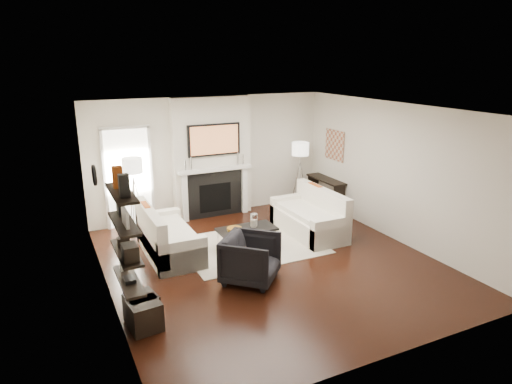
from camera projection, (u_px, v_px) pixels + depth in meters
name	position (u px, v px, depth m)	size (l,w,h in m)	color
room_envelope	(271.00, 190.00, 7.74)	(6.00, 6.00, 6.00)	black
chimney_breast	(212.00, 158.00, 10.23)	(1.80, 0.25, 2.70)	silver
fireplace_surround	(215.00, 195.00, 10.34)	(1.30, 0.02, 1.04)	black
firebox	(215.00, 198.00, 10.36)	(0.75, 0.02, 0.65)	black
mantel_pilaster_l	(185.00, 198.00, 10.01)	(0.12, 0.08, 1.10)	white
mantel_pilaster_r	(245.00, 190.00, 10.61)	(0.12, 0.08, 1.10)	white
mantel_shelf	(215.00, 169.00, 10.13)	(1.70, 0.18, 0.07)	white
tv_body	(214.00, 140.00, 9.97)	(1.20, 0.06, 0.70)	black
tv_screen	(215.00, 140.00, 9.94)	(1.10, 0.01, 0.62)	#BF723F
candlestick_l_tall	(191.00, 163.00, 9.86)	(0.04, 0.04, 0.30)	silver
candlestick_l_short	(185.00, 165.00, 9.81)	(0.04, 0.04, 0.24)	silver
candlestick_r_tall	(238.00, 159.00, 10.32)	(0.04, 0.04, 0.30)	silver
candlestick_r_short	(243.00, 160.00, 10.38)	(0.04, 0.04, 0.24)	silver
hallway_panel	(128.00, 179.00, 9.63)	(0.90, 0.02, 2.10)	white
door_trim_l	(105.00, 181.00, 9.41)	(0.06, 0.06, 2.16)	white
door_trim_r	(151.00, 176.00, 9.81)	(0.06, 0.06, 2.16)	white
door_trim_top	(124.00, 128.00, 9.31)	(1.02, 0.06, 0.06)	white
rug	(251.00, 245.00, 8.84)	(2.60, 2.00, 0.01)	beige
loveseat_left_base	(170.00, 244.00, 8.40)	(0.85, 1.80, 0.42)	white
loveseat_left_back	(151.00, 231.00, 8.17)	(0.18, 1.80, 0.80)	white
loveseat_left_arm_n	(183.00, 256.00, 7.67)	(0.85, 0.18, 0.60)	white
loveseat_left_arm_s	(159.00, 225.00, 9.07)	(0.85, 0.18, 0.60)	white
loveseat_left_cushion	(172.00, 230.00, 8.34)	(0.63, 1.44, 0.10)	white
pillow_left_orange	(146.00, 215.00, 8.37)	(0.10, 0.42, 0.42)	#B14B15
pillow_left_charcoal	(154.00, 226.00, 7.85)	(0.10, 0.40, 0.40)	black
loveseat_right_base	(308.00, 224.00, 9.41)	(0.85, 1.80, 0.42)	white
loveseat_right_back	(322.00, 207.00, 9.46)	(0.18, 1.80, 0.80)	white
loveseat_right_arm_n	(331.00, 233.00, 8.68)	(0.85, 0.18, 0.60)	white
loveseat_right_arm_s	(289.00, 208.00, 10.08)	(0.85, 0.18, 0.60)	white
loveseat_right_cushion	(306.00, 212.00, 9.31)	(0.63, 1.44, 0.10)	white
pillow_right_orange	(315.00, 194.00, 9.66)	(0.10, 0.42, 0.42)	#B14B15
pillow_right_charcoal	(331.00, 202.00, 9.14)	(0.10, 0.40, 0.40)	black
coffee_table	(247.00, 229.00, 8.59)	(1.10, 0.55, 0.04)	black
coffee_leg_nw	(227.00, 248.00, 8.25)	(0.02, 0.02, 0.38)	silver
coffee_leg_ne	(275.00, 239.00, 8.67)	(0.02, 0.02, 0.38)	silver
coffee_leg_sw	(218.00, 240.00, 8.64)	(0.02, 0.02, 0.38)	silver
coffee_leg_se	(265.00, 231.00, 9.05)	(0.02, 0.02, 0.38)	silver
hurricane_glass	(254.00, 220.00, 8.61)	(0.14, 0.14, 0.24)	white
hurricane_candle	(254.00, 223.00, 8.63)	(0.10, 0.10, 0.15)	white
copper_bowl	(234.00, 229.00, 8.48)	(0.28, 0.28, 0.05)	#AE761D
armchair	(251.00, 257.00, 7.35)	(0.83, 0.77, 0.85)	black
lamp_left_post	(135.00, 206.00, 9.28)	(0.02, 0.02, 1.20)	silver
lamp_left_shade	(132.00, 165.00, 9.04)	(0.40, 0.40, 0.30)	white
lamp_left_leg_a	(141.00, 205.00, 9.33)	(0.02, 0.02, 1.25)	silver
lamp_left_leg_b	(132.00, 205.00, 9.34)	(0.02, 0.02, 1.25)	silver
lamp_left_leg_c	(134.00, 208.00, 9.18)	(0.02, 0.02, 1.25)	silver
lamp_right_post	(299.00, 184.00, 10.93)	(0.02, 0.02, 1.20)	silver
lamp_right_shade	(300.00, 149.00, 10.69)	(0.40, 0.40, 0.30)	white
lamp_right_leg_a	(303.00, 183.00, 10.97)	(0.02, 0.02, 1.25)	silver
lamp_right_leg_b	(295.00, 183.00, 10.99)	(0.02, 0.02, 1.25)	silver
lamp_right_leg_c	(299.00, 185.00, 10.82)	(0.02, 0.02, 1.25)	silver
console_top	(326.00, 179.00, 10.81)	(0.35, 1.20, 0.04)	black
console_leg_n	(339.00, 201.00, 10.44)	(0.30, 0.04, 0.71)	black
console_leg_s	(313.00, 189.00, 11.39)	(0.30, 0.04, 0.71)	black
wall_art	(335.00, 145.00, 10.59)	(0.03, 0.70, 0.70)	#A27151
shelf_bottom	(129.00, 281.00, 5.97)	(0.25, 1.00, 0.04)	black
shelf_lower	(127.00, 253.00, 5.86)	(0.25, 1.00, 0.04)	black
shelf_upper	(124.00, 223.00, 5.75)	(0.25, 1.00, 0.04)	black
shelf_top	(121.00, 193.00, 5.63)	(0.25, 1.00, 0.04)	black
decor_magfile_a	(124.00, 186.00, 5.36)	(0.12, 0.10, 0.28)	black
decor_magfile_b	(118.00, 177.00, 5.76)	(0.12, 0.10, 0.28)	#B14B15
decor_frame_a	(125.00, 217.00, 5.58)	(0.04, 0.30, 0.22)	white
decor_frame_b	(119.00, 208.00, 5.99)	(0.04, 0.22, 0.18)	black
decor_wine_rack	(130.00, 252.00, 5.58)	(0.18, 0.25, 0.20)	black
decor_box_small	(123.00, 242.00, 6.00)	(0.15, 0.12, 0.12)	black
decor_books	(130.00, 279.00, 5.91)	(0.14, 0.20, 0.05)	black
decor_box_tall	(124.00, 264.00, 6.22)	(0.10, 0.10, 0.18)	white
clock_rim	(94.00, 175.00, 7.28)	(0.34, 0.34, 0.04)	black
clock_face	(96.00, 175.00, 7.29)	(0.29, 0.29, 0.01)	white
ottoman_near	(142.00, 308.00, 6.26)	(0.40, 0.40, 0.40)	black
ottoman_far	(145.00, 316.00, 6.08)	(0.40, 0.40, 0.40)	black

